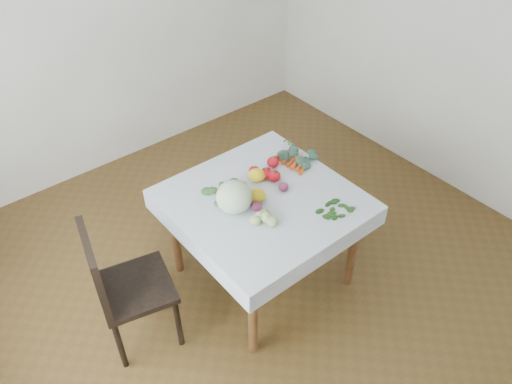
# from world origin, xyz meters

# --- Properties ---
(ground) EXTENTS (4.00, 4.00, 0.00)m
(ground) POSITION_xyz_m (0.00, 0.00, 0.00)
(ground) COLOR brown
(back_wall) EXTENTS (4.00, 0.04, 2.70)m
(back_wall) POSITION_xyz_m (0.00, 2.00, 1.35)
(back_wall) COLOR white
(back_wall) RESTS_ON ground
(table) EXTENTS (1.00, 1.00, 0.75)m
(table) POSITION_xyz_m (0.00, 0.00, 0.65)
(table) COLOR brown
(table) RESTS_ON ground
(tablecloth) EXTENTS (1.12, 1.12, 0.01)m
(tablecloth) POSITION_xyz_m (0.00, 0.00, 0.75)
(tablecloth) COLOR white
(tablecloth) RESTS_ON table
(chair) EXTENTS (0.52, 0.52, 0.95)m
(chair) POSITION_xyz_m (-1.00, 0.14, 0.55)
(chair) COLOR black
(chair) RESTS_ON ground
(cabbage) EXTENTS (0.27, 0.27, 0.20)m
(cabbage) POSITION_xyz_m (-0.20, 0.03, 0.86)
(cabbage) COLOR beige
(cabbage) RESTS_ON tablecloth
(tomato_a) EXTENTS (0.10, 0.10, 0.07)m
(tomato_a) POSITION_xyz_m (0.11, 0.23, 0.79)
(tomato_a) COLOR red
(tomato_a) RESTS_ON tablecloth
(tomato_b) EXTENTS (0.10, 0.10, 0.07)m
(tomato_b) POSITION_xyz_m (0.27, 0.22, 0.79)
(tomato_b) COLOR red
(tomato_b) RESTS_ON tablecloth
(tomato_c) EXTENTS (0.11, 0.11, 0.08)m
(tomato_c) POSITION_xyz_m (0.17, 0.09, 0.79)
(tomato_c) COLOR red
(tomato_c) RESTS_ON tablecloth
(tomato_d) EXTENTS (0.10, 0.10, 0.08)m
(tomato_d) POSITION_xyz_m (0.16, 0.15, 0.79)
(tomato_d) COLOR red
(tomato_d) RESTS_ON tablecloth
(heirloom_back) EXTENTS (0.15, 0.15, 0.08)m
(heirloom_back) POSITION_xyz_m (0.09, 0.17, 0.80)
(heirloom_back) COLOR yellow
(heirloom_back) RESTS_ON tablecloth
(heirloom_front) EXTENTS (0.14, 0.14, 0.08)m
(heirloom_front) POSITION_xyz_m (-0.04, 0.01, 0.79)
(heirloom_front) COLOR yellow
(heirloom_front) RESTS_ON tablecloth
(onion_a) EXTENTS (0.07, 0.07, 0.06)m
(onion_a) POSITION_xyz_m (0.16, -0.02, 0.79)
(onion_a) COLOR #58193D
(onion_a) RESTS_ON tablecloth
(onion_b) EXTENTS (0.09, 0.09, 0.06)m
(onion_b) POSITION_xyz_m (-0.10, -0.06, 0.79)
(onion_b) COLOR #58193D
(onion_b) RESTS_ON tablecloth
(tomatillo_cluster) EXTENTS (0.16, 0.13, 0.05)m
(tomatillo_cluster) POSITION_xyz_m (-0.14, -0.17, 0.78)
(tomatillo_cluster) COLOR #B1C772
(tomatillo_cluster) RESTS_ON tablecloth
(carrot_bunch) EXTENTS (0.21, 0.29, 0.03)m
(carrot_bunch) POSITION_xyz_m (0.44, 0.18, 0.77)
(carrot_bunch) COLOR #E45719
(carrot_bunch) RESTS_ON tablecloth
(kale_bunch) EXTENTS (0.25, 0.25, 0.04)m
(kale_bunch) POSITION_xyz_m (0.47, 0.16, 0.77)
(kale_bunch) COLOR #385B49
(kale_bunch) RESTS_ON tablecloth
(basil_bunch) EXTENTS (0.25, 0.17, 0.01)m
(basil_bunch) POSITION_xyz_m (0.27, -0.36, 0.76)
(basil_bunch) COLOR #1E4A17
(basil_bunch) RESTS_ON tablecloth
(dill_bunch) EXTENTS (0.27, 0.22, 0.03)m
(dill_bunch) POSITION_xyz_m (-0.15, 0.18, 0.77)
(dill_bunch) COLOR #3E6F32
(dill_bunch) RESTS_ON tablecloth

